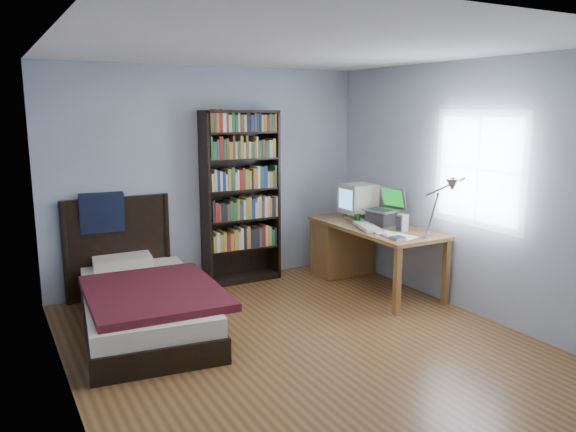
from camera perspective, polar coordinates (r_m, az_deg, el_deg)
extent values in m
plane|color=brown|center=(5.06, 1.37, -12.79)|extent=(4.20, 4.20, 0.00)
plane|color=white|center=(4.66, 1.51, 16.65)|extent=(4.20, 4.20, 0.00)
cube|color=#B0C2CF|center=(6.58, -7.83, 3.97)|extent=(3.80, 0.04, 2.50)
cube|color=#B0C2CF|center=(3.11, 21.35, -4.45)|extent=(3.80, 0.04, 2.50)
cube|color=#B0C2CF|center=(4.10, -22.17, -0.93)|extent=(0.04, 4.20, 2.50)
cube|color=#B0C2CF|center=(5.88, 17.67, 2.74)|extent=(0.04, 4.20, 2.50)
cube|color=white|center=(5.75, 18.78, 4.50)|extent=(0.01, 1.14, 1.14)
cube|color=white|center=(5.74, 18.74, 4.50)|extent=(0.01, 1.00, 1.00)
cube|color=brown|center=(6.40, 8.80, -1.15)|extent=(0.75, 1.71, 0.04)
cube|color=brown|center=(5.69, 11.03, -6.55)|extent=(0.06, 0.06, 0.69)
cube|color=brown|center=(6.12, 15.75, -5.54)|extent=(0.06, 0.06, 0.69)
cube|color=brown|center=(6.95, 2.54, -3.16)|extent=(0.06, 0.06, 0.69)
cube|color=brown|center=(7.30, 6.91, -2.54)|extent=(0.06, 0.06, 0.69)
cube|color=brown|center=(6.98, 5.55, -3.13)|extent=(0.69, 0.40, 0.68)
cube|color=beige|center=(6.78, 6.97, -0.14)|extent=(0.23, 0.20, 0.03)
cylinder|color=beige|center=(6.77, 6.98, 0.19)|extent=(0.09, 0.09, 0.05)
cube|color=beige|center=(6.75, 7.20, 1.82)|extent=(0.36, 0.34, 0.33)
cube|color=beige|center=(6.65, 5.97, 1.71)|extent=(0.03, 0.35, 0.35)
cube|color=#4183EA|center=(6.65, 5.88, 1.70)|extent=(0.01, 0.26, 0.23)
cube|color=#2D2D30|center=(6.43, 9.44, -0.21)|extent=(0.27, 0.31, 0.16)
cube|color=#B7B6BB|center=(6.41, 9.46, 0.57)|extent=(0.32, 0.39, 0.02)
cube|color=#2D2D30|center=(6.40, 9.33, 0.65)|extent=(0.21, 0.30, 0.00)
cube|color=#B7B6BB|center=(6.49, 10.65, 1.84)|extent=(0.14, 0.36, 0.25)
cube|color=#0CBF26|center=(6.49, 10.57, 1.83)|extent=(0.10, 0.29, 0.20)
cube|color=#99999E|center=(5.92, 13.90, -1.92)|extent=(0.07, 0.06, 0.04)
cylinder|color=#99999E|center=(5.82, 14.46, 0.20)|extent=(0.02, 0.16, 0.43)
cylinder|color=#99999E|center=(5.55, 15.69, 2.88)|extent=(0.18, 0.36, 0.22)
cone|color=#99999E|center=(5.37, 16.37, 3.05)|extent=(0.13, 0.13, 0.11)
cube|color=beige|center=(6.23, 8.13, -1.11)|extent=(0.35, 0.55, 0.05)
cube|color=gray|center=(6.14, 11.54, -0.68)|extent=(0.10, 0.10, 0.19)
cylinder|color=#083C11|center=(6.48, 7.09, -0.25)|extent=(0.06, 0.06, 0.12)
ellipsoid|color=silver|center=(6.58, 7.54, -0.46)|extent=(0.06, 0.11, 0.04)
cube|color=#B7B6BB|center=(6.01, 8.76, -1.62)|extent=(0.06, 0.11, 0.02)
cube|color=gray|center=(5.89, 9.76, -1.93)|extent=(0.08, 0.10, 0.02)
cube|color=gray|center=(5.76, 11.08, -2.24)|extent=(0.12, 0.12, 0.03)
cube|color=black|center=(6.42, -8.39, 1.57)|extent=(0.03, 0.30, 2.01)
cube|color=black|center=(6.77, -1.44, 2.17)|extent=(0.03, 0.30, 2.01)
cube|color=black|center=(6.50, -4.96, 10.53)|extent=(0.90, 0.30, 0.03)
cube|color=black|center=(6.80, -4.69, -6.25)|extent=(0.90, 0.30, 0.06)
cube|color=black|center=(6.71, -5.31, 2.05)|extent=(0.90, 0.02, 2.01)
cube|color=olive|center=(6.56, -4.76, 2.12)|extent=(0.82, 0.22, 1.81)
cube|color=black|center=(5.54, -14.40, -9.75)|extent=(1.34, 2.28, 0.22)
cube|color=#F0EBCE|center=(5.48, -14.49, -7.89)|extent=(1.29, 2.21, 0.16)
cube|color=maroon|center=(5.20, -13.47, -7.58)|extent=(1.21, 1.46, 0.07)
cube|color=#F0EBCE|center=(6.22, -16.48, -4.49)|extent=(0.64, 0.45, 0.12)
cube|color=black|center=(6.36, -16.89, -3.06)|extent=(1.14, 0.05, 1.10)
cylinder|color=black|center=(6.26, -21.69, -3.59)|extent=(0.06, 0.06, 1.10)
cylinder|color=black|center=(6.47, -12.17, -2.60)|extent=(0.06, 0.06, 1.10)
cube|color=black|center=(6.22, -18.38, 0.32)|extent=(0.46, 0.20, 0.43)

